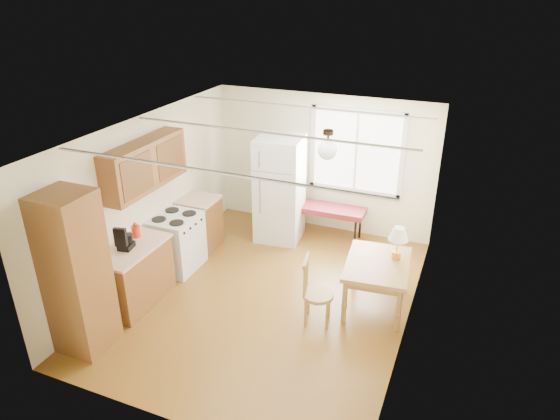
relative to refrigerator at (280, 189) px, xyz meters
The scene contains 11 objects.
room_shell 1.91m from the refrigerator, 72.77° to the right, with size 4.60×5.60×2.62m.
kitchen_run 2.69m from the refrigerator, 115.48° to the right, with size 0.65×3.40×2.20m.
window_unit 1.48m from the refrigerator, 30.34° to the left, with size 1.64×0.05×1.51m.
pendant_light 2.29m from the refrigerator, 48.01° to the right, with size 0.26×0.26×0.40m.
refrigerator is the anchor object (origin of this frame).
bench 0.97m from the refrigerator, 21.85° to the left, with size 1.28×0.49×0.59m.
dining_table 2.53m from the refrigerator, 34.90° to the right, with size 0.97×1.22×0.71m.
chair 2.53m from the refrigerator, 57.82° to the right, with size 0.45×0.44×0.96m.
table_lamp 2.59m from the refrigerator, 28.53° to the right, with size 0.28×0.28×0.48m.
coffee_maker 2.96m from the refrigerator, 113.18° to the right, with size 0.21×0.25×0.35m.
kettle 2.68m from the refrigerator, 117.79° to the right, with size 0.12×0.12×0.23m.
Camera 1 is at (2.50, -5.64, 4.26)m, focal length 32.00 mm.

